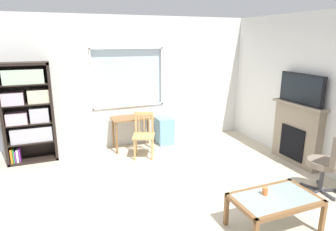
% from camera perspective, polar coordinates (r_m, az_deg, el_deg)
% --- Properties ---
extents(ground, '(6.31, 6.16, 0.02)m').
position_cam_1_polar(ground, '(4.56, 2.50, -15.91)').
color(ground, beige).
extents(wall_back_with_window, '(5.31, 0.15, 2.78)m').
position_cam_1_polar(wall_back_with_window, '(6.42, -6.69, 6.39)').
color(wall_back_with_window, silver).
rests_on(wall_back_with_window, ground).
extents(wall_right, '(0.12, 5.36, 2.78)m').
position_cam_1_polar(wall_right, '(5.68, 28.62, 3.67)').
color(wall_right, silver).
rests_on(wall_right, ground).
extents(bookshelf, '(0.90, 0.38, 1.91)m').
position_cam_1_polar(bookshelf, '(6.07, -25.84, 0.91)').
color(bookshelf, black).
rests_on(bookshelf, ground).
extents(desk_under_window, '(0.88, 0.45, 0.71)m').
position_cam_1_polar(desk_under_window, '(6.23, -6.97, -1.37)').
color(desk_under_window, brown).
rests_on(desk_under_window, ground).
extents(wooden_chair, '(0.54, 0.53, 0.90)m').
position_cam_1_polar(wooden_chair, '(5.81, -4.76, -3.77)').
color(wooden_chair, tan).
rests_on(wooden_chair, ground).
extents(plastic_drawer_unit, '(0.35, 0.40, 0.60)m').
position_cam_1_polar(plastic_drawer_unit, '(6.57, -0.69, -2.99)').
color(plastic_drawer_unit, '#72ADDB').
rests_on(plastic_drawer_unit, ground).
extents(fireplace, '(0.26, 1.13, 1.16)m').
position_cam_1_polar(fireplace, '(6.00, 23.94, -3.24)').
color(fireplace, gray).
rests_on(fireplace, ground).
extents(tv, '(0.06, 0.98, 0.55)m').
position_cam_1_polar(tv, '(5.80, 24.70, 4.79)').
color(tv, black).
rests_on(tv, fireplace).
extents(office_chair, '(0.58, 0.57, 1.00)m').
position_cam_1_polar(office_chair, '(5.02, 29.22, -7.72)').
color(office_chair, '#7A6B5B').
rests_on(office_chair, ground).
extents(coffee_table, '(1.05, 0.63, 0.44)m').
position_cam_1_polar(coffee_table, '(3.95, 20.23, -15.58)').
color(coffee_table, '#8C9E99').
rests_on(coffee_table, ground).
extents(sippy_cup, '(0.07, 0.07, 0.09)m').
position_cam_1_polar(sippy_cup, '(3.91, 18.50, -13.90)').
color(sippy_cup, orange).
rests_on(sippy_cup, coffee_table).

